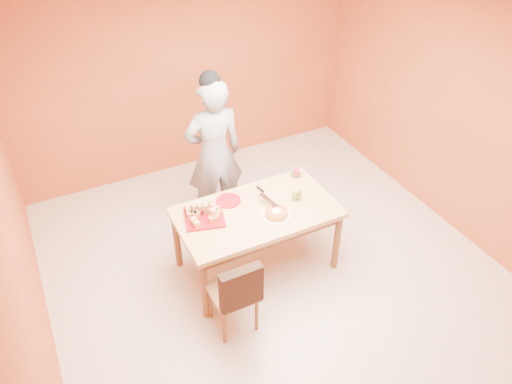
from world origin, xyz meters
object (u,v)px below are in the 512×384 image
red_dinner_plate (229,201)px  sponge_cake (276,213)px  magenta_glass (297,173)px  egg_ornament (296,194)px  checker_tin (296,175)px  dining_chair (233,291)px  person (214,155)px  dining_table (257,218)px  pastry_platter (204,217)px

red_dinner_plate → sponge_cake: (0.32, -0.43, 0.03)m
magenta_glass → egg_ornament: bearing=-120.8°
checker_tin → magenta_glass: bearing=-71.6°
egg_ornament → dining_chair: bearing=-129.1°
person → sponge_cake: size_ratio=7.97×
magenta_glass → dining_chair: bearing=-141.7°
red_dinner_plate → sponge_cake: sponge_cake is taller
dining_table → magenta_glass: magenta_glass is taller
dining_chair → sponge_cake: size_ratio=3.90×
dining_chair → red_dinner_plate: 1.00m
dining_table → person: 0.97m
dining_table → dining_chair: dining_chair is taller
sponge_cake → checker_tin: 0.73m
pastry_platter → egg_ornament: egg_ornament is taller
dining_chair → checker_tin: dining_chair is taller
person → pastry_platter: bearing=64.4°
egg_ornament → red_dinner_plate: bearing=175.8°
red_dinner_plate → magenta_glass: magenta_glass is taller
dining_table → sponge_cake: sponge_cake is taller
person → egg_ornament: bearing=121.6°
person → magenta_glass: size_ratio=20.51×
dining_chair → person: 1.68m
red_dinner_plate → magenta_glass: 0.85m
dining_chair → magenta_glass: bearing=38.1°
magenta_glass → red_dinner_plate: bearing=-175.3°
person → magenta_glass: 0.94m
sponge_cake → checker_tin: bearing=44.6°
dining_chair → sponge_cake: bearing=33.3°
red_dinner_plate → magenta_glass: (0.84, 0.07, 0.04)m
pastry_platter → egg_ornament: 0.97m
person → dining_chair: bearing=76.1°
egg_ornament → magenta_glass: size_ratio=1.50×
dining_chair → checker_tin: size_ratio=8.49×
sponge_cake → pastry_platter: bearing=155.2°
sponge_cake → magenta_glass: 0.72m
pastry_platter → checker_tin: bearing=10.6°
dining_table → checker_tin: bearing=28.1°
dining_chair → checker_tin: bearing=38.6°
person → pastry_platter: 0.93m
pastry_platter → red_dinner_plate: size_ratio=1.49×
person → egg_ornament: size_ratio=13.65×
red_dinner_plate → sponge_cake: bearing=-53.3°
red_dinner_plate → checker_tin: size_ratio=2.42×
dining_chair → sponge_cake: (0.68, 0.45, 0.34)m
magenta_glass → person: bearing=140.2°
sponge_cake → dining_table: bearing=129.9°
pastry_platter → checker_tin: checker_tin is taller
pastry_platter → egg_ornament: (0.95, -0.15, 0.06)m
dining_table → checker_tin: 0.75m
pastry_platter → egg_ornament: bearing=-8.9°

